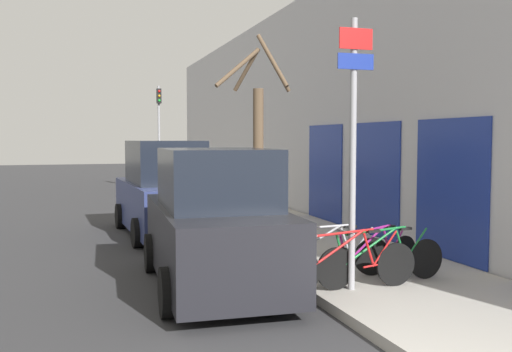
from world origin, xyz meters
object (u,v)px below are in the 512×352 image
object	(u,v)px
bicycle_1	(383,260)
parked_car_0	(215,225)
bicycle_0	(349,265)
pedestrian_near	(233,183)
bicycle_2	(374,256)
signpost	(353,142)
parked_car_1	(164,193)
street_tree	(258,147)
traffic_light	(159,123)
bicycle_3	(327,254)

from	to	relation	value
bicycle_1	parked_car_0	world-z (taller)	parked_car_0
bicycle_0	pedestrian_near	bearing A→B (deg)	-7.38
bicycle_0	bicycle_2	distance (m)	0.85
signpost	bicycle_2	size ratio (longest dim) A/B	1.92
signpost	parked_car_1	world-z (taller)	signpost
street_tree	bicycle_2	bearing A→B (deg)	-77.04
signpost	traffic_light	xyz separation A→B (m)	(-0.18, 17.82, 0.74)
bicycle_2	street_tree	xyz separation A→B (m)	(-0.78, 3.40, 1.66)
signpost	bicycle_1	size ratio (longest dim) A/B	1.72
bicycle_2	pedestrian_near	distance (m)	8.01
bicycle_1	bicycle_2	world-z (taller)	bicycle_1
parked_car_1	traffic_light	size ratio (longest dim) A/B	1.03
bicycle_0	bicycle_1	bearing A→B (deg)	-76.64
parked_car_1	street_tree	size ratio (longest dim) A/B	1.07
street_tree	traffic_light	world-z (taller)	traffic_light
signpost	parked_car_0	distance (m)	2.49
bicycle_1	parked_car_1	world-z (taller)	parked_car_1
bicycle_0	bicycle_1	distance (m)	0.69
parked_car_0	traffic_light	world-z (taller)	traffic_light
signpost	parked_car_1	xyz separation A→B (m)	(-1.74, 6.38, -1.27)
parked_car_0	street_tree	bearing A→B (deg)	61.91
signpost	bicycle_2	xyz separation A→B (m)	(0.61, 0.43, -1.78)
parked_car_1	street_tree	distance (m)	3.20
parked_car_1	bicycle_2	bearing A→B (deg)	-71.25
signpost	traffic_light	bearing A→B (deg)	90.59
parked_car_0	pedestrian_near	distance (m)	7.56
bicycle_0	traffic_light	distance (m)	18.06
parked_car_1	bicycle_3	bearing A→B (deg)	-75.80
bicycle_0	bicycle_3	distance (m)	0.85
signpost	street_tree	distance (m)	3.84
bicycle_3	street_tree	world-z (taller)	street_tree
bicycle_1	traffic_light	distance (m)	17.89
bicycle_2	parked_car_1	bearing A→B (deg)	0.21
pedestrian_near	street_tree	world-z (taller)	street_tree
bicycle_1	traffic_light	world-z (taller)	traffic_light
bicycle_0	bicycle_2	size ratio (longest dim) A/B	1.10
parked_car_0	bicycle_1	bearing A→B (deg)	-22.41
pedestrian_near	street_tree	size ratio (longest dim) A/B	0.37
street_tree	bicycle_3	bearing A→B (deg)	-87.24
signpost	bicycle_2	distance (m)	1.93
signpost	bicycle_3	world-z (taller)	signpost
parked_car_0	bicycle_2	bearing A→B (deg)	-15.72
bicycle_3	parked_car_0	world-z (taller)	parked_car_0
bicycle_1	parked_car_0	xyz separation A→B (m)	(-2.32, 1.09, 0.47)
bicycle_1	parked_car_1	xyz separation A→B (m)	(-2.33, 6.25, 0.50)
traffic_light	bicycle_2	bearing A→B (deg)	-87.39
bicycle_0	traffic_light	bearing A→B (deg)	-2.72
pedestrian_near	traffic_light	world-z (taller)	traffic_light
parked_car_1	pedestrian_near	world-z (taller)	parked_car_1
signpost	street_tree	bearing A→B (deg)	92.60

